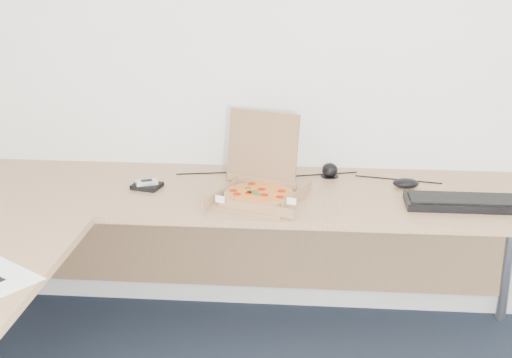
# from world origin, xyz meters

# --- Properties ---
(room_shell) EXTENTS (3.50, 3.50, 2.50)m
(room_shell) POSITION_xyz_m (0.00, 0.00, 1.25)
(room_shell) COLOR white
(room_shell) RESTS_ON ground
(desk) EXTENTS (2.50, 2.20, 0.73)m
(desk) POSITION_xyz_m (-0.82, 0.97, 0.70)
(desk) COLOR #AB8156
(desk) RESTS_ON ground
(pizza_box) EXTENTS (0.32, 0.37, 0.32)m
(pizza_box) POSITION_xyz_m (-0.44, 1.30, 0.77)
(pizza_box) COLOR #9C6F48
(pizza_box) RESTS_ON desk
(drinking_glass) EXTENTS (0.06, 0.06, 0.11)m
(drinking_glass) POSITION_xyz_m (-0.37, 1.54, 0.79)
(drinking_glass) COLOR silver
(drinking_glass) RESTS_ON desk
(keyboard) EXTENTS (0.48, 0.17, 0.03)m
(keyboard) POSITION_xyz_m (0.39, 1.28, 0.74)
(keyboard) COLOR black
(keyboard) RESTS_ON desk
(mouse) EXTENTS (0.13, 0.10, 0.04)m
(mouse) POSITION_xyz_m (0.17, 1.49, 0.75)
(mouse) COLOR black
(mouse) RESTS_ON desk
(wallet) EXTENTS (0.14, 0.12, 0.02)m
(wallet) POSITION_xyz_m (-0.93, 1.39, 0.74)
(wallet) COLOR black
(wallet) RESTS_ON desk
(phone) EXTENTS (0.10, 0.08, 0.02)m
(phone) POSITION_xyz_m (-0.92, 1.38, 0.76)
(phone) COLOR #B2B5BA
(phone) RESTS_ON wallet
(dome_speaker) EXTENTS (0.08, 0.08, 0.07)m
(dome_speaker) POSITION_xyz_m (-0.15, 1.61, 0.76)
(dome_speaker) COLOR black
(dome_speaker) RESTS_ON desk
(cable_bundle) EXTENTS (0.57, 0.12, 0.01)m
(cable_bundle) POSITION_xyz_m (-0.27, 1.60, 0.73)
(cable_bundle) COLOR black
(cable_bundle) RESTS_ON desk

